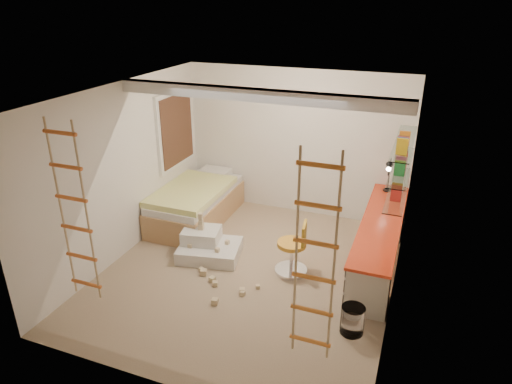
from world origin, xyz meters
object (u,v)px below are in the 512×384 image
at_px(desk, 379,241).
at_px(bed, 197,203).
at_px(swivel_chair, 293,254).
at_px(play_platform, 208,246).

distance_m(desk, bed, 3.22).
bearing_deg(swivel_chair, bed, 154.35).
distance_m(bed, swivel_chair, 2.30).
height_order(bed, swivel_chair, swivel_chair).
distance_m(desk, swivel_chair, 1.29).
bearing_deg(desk, swivel_chair, -150.52).
xyz_separation_m(bed, swivel_chair, (2.08, -1.00, -0.03)).
height_order(desk, bed, desk).
relative_size(desk, play_platform, 2.70).
xyz_separation_m(bed, play_platform, (0.71, -1.02, -0.17)).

